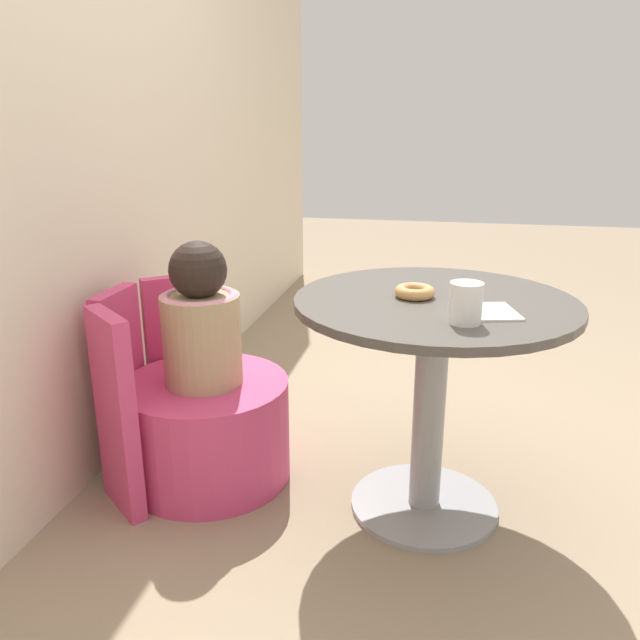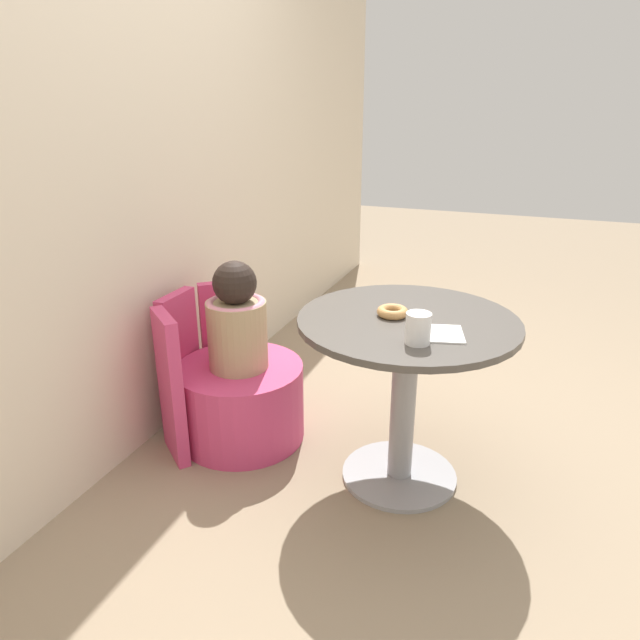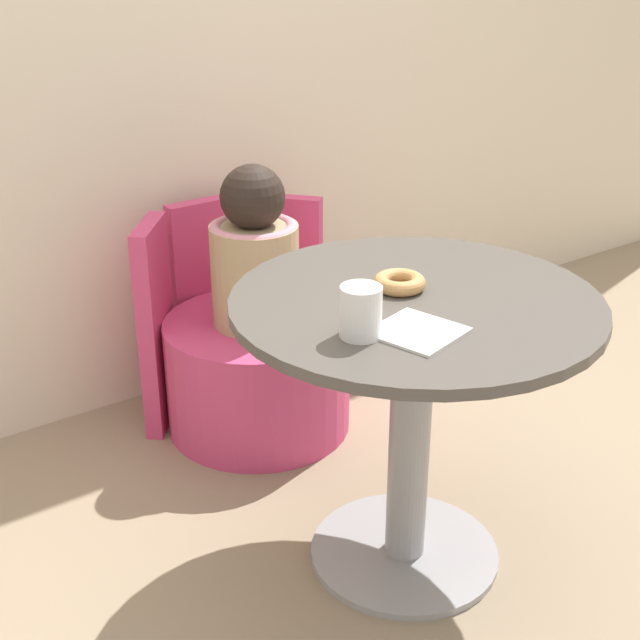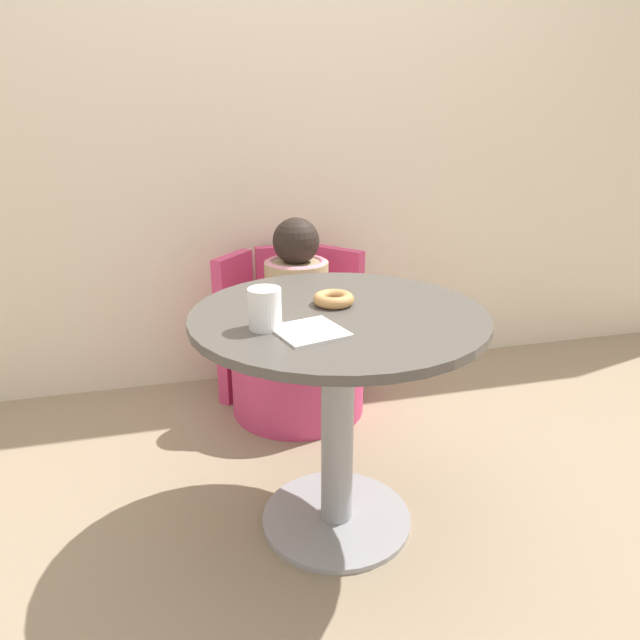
# 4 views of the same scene
# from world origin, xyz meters

# --- Properties ---
(ground_plane) EXTENTS (12.00, 12.00, 0.00)m
(ground_plane) POSITION_xyz_m (0.00, 0.00, 0.00)
(ground_plane) COLOR gray
(back_wall) EXTENTS (6.00, 0.06, 2.40)m
(back_wall) POSITION_xyz_m (0.00, 1.13, 1.20)
(back_wall) COLOR beige
(back_wall) RESTS_ON ground_plane
(round_table) EXTENTS (0.80, 0.80, 0.68)m
(round_table) POSITION_xyz_m (0.02, -0.00, 0.50)
(round_table) COLOR #99999E
(round_table) RESTS_ON ground_plane
(tub_chair) EXTENTS (0.55, 0.55, 0.34)m
(tub_chair) POSITION_xyz_m (0.07, 0.72, 0.17)
(tub_chair) COLOR #D13D70
(tub_chair) RESTS_ON ground_plane
(booth_backrest) EXTENTS (0.64, 0.24, 0.63)m
(booth_backrest) POSITION_xyz_m (0.07, 0.95, 0.32)
(booth_backrest) COLOR #D13D70
(booth_backrest) RESTS_ON ground_plane
(child_figure) EXTENTS (0.25, 0.25, 0.46)m
(child_figure) POSITION_xyz_m (0.07, 0.72, 0.55)
(child_figure) COLOR tan
(child_figure) RESTS_ON tub_chair
(donut) EXTENTS (0.11, 0.11, 0.03)m
(donut) POSITION_xyz_m (0.03, 0.06, 0.69)
(donut) COLOR tan
(donut) RESTS_ON round_table
(cup) EXTENTS (0.08, 0.08, 0.10)m
(cup) POSITION_xyz_m (-0.19, -0.08, 0.73)
(cup) COLOR white
(cup) RESTS_ON round_table
(paper_napkin) EXTENTS (0.19, 0.19, 0.01)m
(paper_napkin) POSITION_xyz_m (-0.09, -0.13, 0.68)
(paper_napkin) COLOR white
(paper_napkin) RESTS_ON round_table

